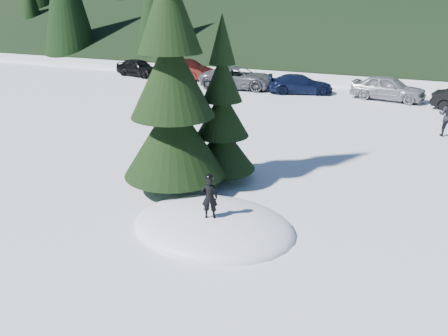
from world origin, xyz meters
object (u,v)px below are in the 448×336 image
at_px(spruce_tall, 172,86).
at_px(child_skier, 210,197).
at_px(car_4, 388,88).
at_px(car_0, 138,68).
at_px(spruce_short, 222,119).
at_px(car_3, 300,84).
at_px(car_2, 238,78).
at_px(car_1, 187,69).

bearing_deg(spruce_tall, child_skier, -43.28).
bearing_deg(spruce_tall, car_4, 74.07).
bearing_deg(spruce_tall, car_0, 127.71).
bearing_deg(spruce_short, car_3, 95.60).
distance_m(child_skier, car_4, 19.40).
height_order(car_2, car_4, car_4).
bearing_deg(spruce_short, car_0, 131.86).
bearing_deg(car_1, car_0, 106.50).
relative_size(child_skier, car_2, 0.21).
bearing_deg(spruce_short, spruce_tall, -125.54).
xyz_separation_m(spruce_tall, spruce_short, (1.00, 1.40, -1.22)).
xyz_separation_m(car_0, car_3, (13.66, -1.47, -0.08)).
bearing_deg(car_2, car_4, -95.79).
xyz_separation_m(spruce_short, car_2, (-5.84, 15.38, -1.37)).
relative_size(spruce_short, car_0, 1.34).
height_order(spruce_short, car_3, spruce_short).
bearing_deg(car_0, car_3, -83.49).
distance_m(car_2, car_3, 4.33).
height_order(car_0, car_1, car_1).
distance_m(car_0, car_4, 19.09).
height_order(car_2, car_3, car_2).
xyz_separation_m(spruce_tall, car_2, (-4.84, 16.78, -2.59)).
height_order(car_3, car_4, car_4).
bearing_deg(car_2, spruce_short, -166.81).
xyz_separation_m(child_skier, car_3, (-2.78, 19.00, -0.43)).
relative_size(spruce_tall, spruce_short, 1.60).
height_order(spruce_tall, child_skier, spruce_tall).
distance_m(spruce_tall, car_3, 17.09).
bearing_deg(car_1, spruce_tall, -141.68).
distance_m(child_skier, car_0, 26.26).
bearing_deg(spruce_tall, car_3, 91.75).
xyz_separation_m(car_2, car_4, (9.72, 0.31, 0.01)).
bearing_deg(car_0, car_2, -86.81).
bearing_deg(car_4, child_skier, -179.33).
height_order(child_skier, car_0, child_skier).
bearing_deg(car_4, car_3, 100.75).
relative_size(car_2, car_4, 1.21).
relative_size(child_skier, car_4, 0.26).
bearing_deg(car_3, car_1, 59.73).
height_order(spruce_short, car_0, spruce_short).
distance_m(spruce_short, car_3, 15.61).
relative_size(car_1, car_3, 1.05).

